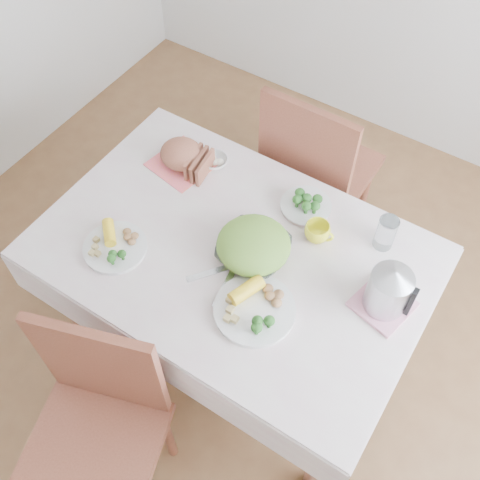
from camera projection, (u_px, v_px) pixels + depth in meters
The scene contains 18 objects.
floor at pixel (234, 337), 2.80m from camera, with size 3.60×3.60×0.00m, color brown.
dining_table at pixel (234, 300), 2.49m from camera, with size 1.40×0.90×0.75m, color brown.
tablecloth at pixel (233, 251), 2.18m from camera, with size 1.50×1.00×0.01m, color silver.
chair_near at pixel (95, 453), 2.02m from camera, with size 0.46×0.46×1.02m, color brown.
chair_far at pixel (320, 175), 2.81m from camera, with size 0.48×0.48×1.05m, color brown.
salad_bowl at pixel (253, 250), 2.14m from camera, with size 0.27×0.27×0.07m, color white.
dinner_plate_left at pixel (115, 248), 2.17m from camera, with size 0.25×0.25×0.02m, color white.
dinner_plate_right at pixel (255, 310), 2.01m from camera, with size 0.30×0.30×0.02m, color white.
broccoli_plate at pixel (306, 206), 2.30m from camera, with size 0.21×0.21×0.02m, color beige.
napkin at pixel (183, 163), 2.45m from camera, with size 0.24×0.24×0.00m, color #FF696C.
bread_loaf at pixel (182, 154), 2.40m from camera, with size 0.19×0.18×0.11m, color brown.
fruit_bowl at pixel (215, 161), 2.43m from camera, with size 0.11×0.11×0.04m, color white.
yellow_mug at pixel (317, 232), 2.18m from camera, with size 0.10×0.10×0.08m, color #FFF828.
glass_tumbler at pixel (385, 234), 2.14m from camera, with size 0.08×0.08×0.15m, color white.
pink_tray at pixel (383, 304), 2.03m from camera, with size 0.19×0.19×0.02m, color #D07F96.
electric_kettle at pixel (389, 288), 1.94m from camera, with size 0.15×0.15×0.21m, color #B2B5BA.
fork_left at pixel (226, 285), 2.08m from camera, with size 0.02×0.21×0.00m, color silver.
fork_right at pixel (214, 271), 2.12m from camera, with size 0.03×0.22×0.00m, color silver.
Camera 1 is at (0.70, -1.03, 2.55)m, focal length 42.00 mm.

